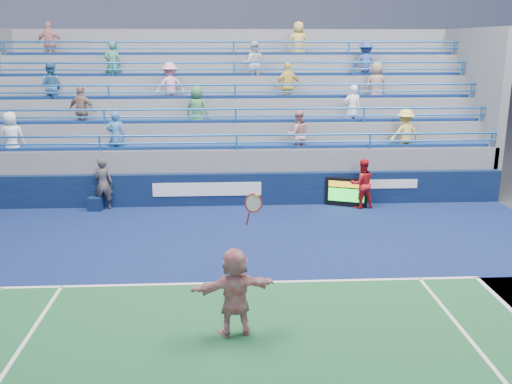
{
  "coord_description": "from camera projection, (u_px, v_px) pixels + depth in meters",
  "views": [
    {
      "loc": [
        -0.37,
        -12.06,
        5.35
      ],
      "look_at": [
        0.42,
        2.5,
        1.5
      ],
      "focal_mm": 40.0,
      "sensor_mm": 36.0,
      "label": 1
    }
  ],
  "objects": [
    {
      "name": "line_judge",
      "position": [
        103.0,
        184.0,
        18.6
      ],
      "size": [
        0.66,
        0.46,
        1.74
      ],
      "primitive_type": "imported",
      "rotation": [
        0.0,
        0.0,
        3.21
      ],
      "color": "#121933",
      "rests_on": "ground"
    },
    {
      "name": "sponsor_wall",
      "position": [
        237.0,
        189.0,
        19.16
      ],
      "size": [
        18.0,
        0.32,
        1.1
      ],
      "color": "#0A1738",
      "rests_on": "ground"
    },
    {
      "name": "serve_speed_board",
      "position": [
        347.0,
        192.0,
        19.0
      ],
      "size": [
        1.36,
        0.62,
        0.97
      ],
      "color": "black",
      "rests_on": "ground"
    },
    {
      "name": "ball_girl",
      "position": [
        362.0,
        184.0,
        18.74
      ],
      "size": [
        0.88,
        0.72,
        1.66
      ],
      "primitive_type": "imported",
      "rotation": [
        0.0,
        0.0,
        3.27
      ],
      "color": "red",
      "rests_on": "ground"
    },
    {
      "name": "ground",
      "position": [
        244.0,
        283.0,
        13.03
      ],
      "size": [
        120.0,
        120.0,
        0.0
      ],
      "primitive_type": "plane",
      "color": "#333538"
    },
    {
      "name": "bleacher_stand",
      "position": [
        235.0,
        141.0,
        22.55
      ],
      "size": [
        18.0,
        5.6,
        6.13
      ],
      "color": "slate",
      "rests_on": "ground"
    },
    {
      "name": "tennis_player",
      "position": [
        235.0,
        292.0,
        10.56
      ],
      "size": [
        1.66,
        0.81,
        2.76
      ],
      "color": "silver",
      "rests_on": "ground"
    },
    {
      "name": "judge_chair",
      "position": [
        96.0,
        203.0,
        18.64
      ],
      "size": [
        0.5,
        0.5,
        0.79
      ],
      "color": "#0D1C3F",
      "rests_on": "ground"
    }
  ]
}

